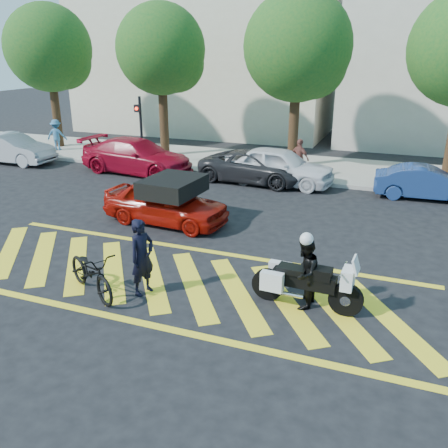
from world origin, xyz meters
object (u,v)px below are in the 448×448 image
(red_convertible, at_px, (166,202))
(parked_left, at_px, (137,156))
(parked_right, at_px, (426,183))
(bicycle, at_px, (91,272))
(officer_moto, at_px, (304,273))
(police_motorcycle, at_px, (305,282))
(officer_bike, at_px, (142,257))
(parked_far_left, at_px, (12,149))
(parked_mid_left, at_px, (255,167))
(parked_mid_right, at_px, (279,166))

(red_convertible, xyz_separation_m, parked_left, (-4.18, 5.30, 0.07))
(red_convertible, distance_m, parked_right, 9.55)
(bicycle, relative_size, officer_moto, 1.30)
(police_motorcycle, bearing_deg, officer_moto, -171.04)
(parked_left, bearing_deg, police_motorcycle, -129.14)
(bicycle, height_order, red_convertible, red_convertible)
(officer_bike, height_order, police_motorcycle, officer_bike)
(parked_far_left, distance_m, parked_left, 6.60)
(police_motorcycle, distance_m, parked_mid_left, 10.10)
(parked_left, height_order, parked_mid_right, parked_mid_right)
(bicycle, relative_size, parked_mid_right, 0.46)
(parked_left, relative_size, parked_mid_right, 1.16)
(bicycle, height_order, police_motorcycle, bicycle)
(red_convertible, bearing_deg, parked_far_left, 70.09)
(officer_bike, height_order, officer_moto, officer_bike)
(parked_far_left, bearing_deg, police_motorcycle, -118.36)
(officer_bike, distance_m, police_motorcycle, 3.57)
(parked_mid_left, xyz_separation_m, parked_mid_right, (1.01, 0.00, 0.12))
(officer_bike, xyz_separation_m, parked_mid_left, (-0.53, 9.96, -0.25))
(red_convertible, distance_m, parked_far_left, 11.79)
(parked_right, bearing_deg, parked_left, 88.73)
(parked_far_left, xyz_separation_m, parked_mid_left, (11.88, 0.88, -0.07))
(parked_far_left, bearing_deg, parked_mid_left, -86.31)
(parked_far_left, height_order, parked_right, parked_far_left)
(police_motorcycle, distance_m, parked_far_left, 17.97)
(officer_moto, height_order, parked_far_left, officer_moto)
(officer_bike, relative_size, parked_right, 0.48)
(parked_mid_right, bearing_deg, bicycle, 176.64)
(parked_mid_left, bearing_deg, police_motorcycle, -152.45)
(bicycle, relative_size, parked_left, 0.39)
(parked_left, distance_m, parked_right, 11.85)
(bicycle, distance_m, parked_left, 11.10)
(officer_moto, xyz_separation_m, parked_mid_right, (-2.99, 9.27, -0.03))
(officer_bike, xyz_separation_m, parked_mid_right, (0.49, 9.96, -0.12))
(bicycle, height_order, parked_left, parked_left)
(parked_far_left, relative_size, parked_mid_left, 0.93)
(officer_moto, height_order, parked_mid_left, officer_moto)
(officer_moto, height_order, red_convertible, officer_moto)
(parked_far_left, bearing_deg, parked_mid_right, -86.64)
(officer_moto, bearing_deg, parked_left, -130.99)
(bicycle, bearing_deg, officer_moto, -45.94)
(bicycle, xyz_separation_m, parked_right, (7.07, 10.42, 0.07))
(officer_moto, relative_size, red_convertible, 0.39)
(officer_bike, bearing_deg, red_convertible, 38.33)
(red_convertible, bearing_deg, officer_bike, -154.63)
(bicycle, relative_size, parked_right, 0.55)
(bicycle, height_order, parked_mid_left, parked_mid_left)
(parked_far_left, xyz_separation_m, parked_right, (18.42, 0.88, -0.10))
(officer_bike, height_order, red_convertible, officer_bike)
(red_convertible, bearing_deg, parked_mid_right, -16.30)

